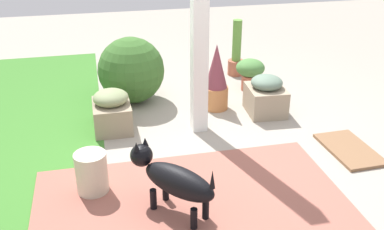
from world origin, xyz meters
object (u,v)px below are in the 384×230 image
ceramic_urn (92,173)px  stone_planter_nearest (266,96)px  dog (173,178)px  round_shrub (131,70)px  terracotta_pot_broad (250,71)px  terracotta_pot_tall (236,55)px  stone_planter_far (112,111)px  doormat (349,149)px  porch_pillar (200,12)px  terracotta_pot_spiky (216,79)px

ceramic_urn → stone_planter_nearest: bearing=-59.5°
dog → ceramic_urn: dog is taller
round_shrub → terracotta_pot_broad: 1.45m
terracotta_pot_tall → dog: 3.05m
terracotta_pot_broad → terracotta_pot_tall: terracotta_pot_tall is taller
stone_planter_far → doormat: 2.34m
stone_planter_far → dog: (-1.48, -0.35, 0.10)m
porch_pillar → terracotta_pot_spiky: bearing=-33.8°
stone_planter_far → dog: 1.53m
terracotta_pot_tall → dog: bearing=153.5°
terracotta_pot_spiky → dog: (-1.74, 0.81, -0.05)m
terracotta_pot_broad → terracotta_pot_tall: 0.56m
terracotta_pot_tall → ceramic_urn: 3.04m
terracotta_pot_broad → doormat: size_ratio=0.58×
round_shrub → ceramic_urn: 1.83m
stone_planter_far → terracotta_pot_spiky: terracotta_pot_spiky is taller
porch_pillar → terracotta_pot_tall: porch_pillar is taller
round_shrub → terracotta_pot_spiky: 0.98m
terracotta_pot_tall → doormat: terracotta_pot_tall is taller
terracotta_pot_broad → porch_pillar: bearing=135.9°
stone_planter_nearest → terracotta_pot_spiky: bearing=64.7°
porch_pillar → doormat: size_ratio=3.57×
ceramic_urn → doormat: ceramic_urn is taller
porch_pillar → terracotta_pot_spiky: 1.01m
porch_pillar → stone_planter_nearest: size_ratio=5.05×
dog → ceramic_urn: size_ratio=1.86×
stone_planter_nearest → terracotta_pot_tall: (1.22, -0.05, 0.07)m
stone_planter_far → round_shrub: 0.74m
terracotta_pot_tall → dog: terracotta_pot_tall is taller
round_shrub → terracotta_pot_tall: round_shrub is taller
dog → terracotta_pot_broad: bearing=-32.1°
terracotta_pot_broad → round_shrub: bearing=90.8°
terracotta_pot_spiky → dog: 1.92m
stone_planter_nearest → ceramic_urn: bearing=120.5°
terracotta_pot_tall → doormat: size_ratio=1.10×
terracotta_pot_broad → ceramic_urn: terracotta_pot_broad is taller
porch_pillar → stone_planter_far: 1.33m
stone_planter_nearest → doormat: stone_planter_nearest is taller
porch_pillar → stone_planter_nearest: 1.30m
porch_pillar → terracotta_pot_broad: 1.56m
stone_planter_nearest → round_shrub: size_ratio=0.63×
terracotta_pot_broad → dog: size_ratio=0.60×
porch_pillar → terracotta_pot_broad: (0.88, -0.85, -0.96)m
terracotta_pot_tall → stone_planter_nearest: bearing=177.4°
stone_planter_nearest → round_shrub: round_shrub is taller
terracotta_pot_spiky → ceramic_urn: 1.94m
dog → ceramic_urn: 0.71m
terracotta_pot_spiky → stone_planter_nearest: bearing=-115.3°
terracotta_pot_spiky → terracotta_pot_tall: bearing=-29.2°
stone_planter_nearest → terracotta_pot_spiky: (0.24, 0.50, 0.15)m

